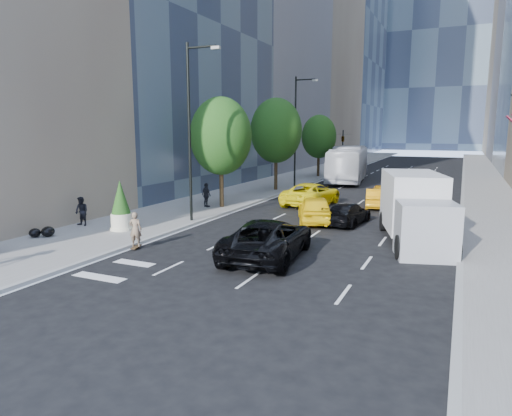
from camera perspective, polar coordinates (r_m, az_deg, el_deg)
The scene contains 24 objects.
ground at distance 20.70m, azimuth 1.31°, elevation -5.38°, with size 160.00×160.00×0.00m, color black.
sidewalk_left at distance 51.50m, azimuth 5.20°, elevation 3.79°, with size 6.00×120.00×0.15m, color slate.
sidewalk_right at distance 48.73m, azimuth 26.81°, elevation 2.44°, with size 4.00×120.00×0.15m, color slate.
tower_left_mid at distance 69.48m, azimuth -2.02°, elevation 24.01°, with size 20.00×24.00×45.00m, color slate.
tower_left_end at distance 116.96m, azimuth 9.75°, elevation 21.78°, with size 20.00×28.00×60.00m, color #323C4E.
lamp_near at distance 26.48m, azimuth -8.03°, elevation 10.55°, with size 2.13×0.22×10.00m.
lamp_far at distance 42.79m, azimuth 5.17°, elevation 10.28°, with size 2.13×0.22×10.00m.
tree_near at distance 31.24m, azimuth -4.41°, elevation 8.94°, with size 4.20×4.20×7.46m.
tree_mid at distance 40.29m, azimuth 2.53°, elevation 9.63°, with size 4.50×4.50×7.99m.
tree_far at distance 52.58m, azimuth 7.87°, elevation 8.83°, with size 3.90×3.90×6.92m.
traffic_signal at distance 60.10m, azimuth 10.81°, elevation 8.48°, with size 2.48×0.53×5.20m.
skateboarder at distance 21.57m, azimuth -14.82°, elevation -2.89°, with size 0.59×0.39×1.61m, color #79624B.
black_sedan_lincoln at distance 19.41m, azimuth 1.52°, elevation -3.85°, with size 2.79×6.06×1.68m, color black.
black_sedan_mercedes at distance 26.85m, azimuth 11.35°, elevation -0.67°, with size 1.78×4.37×1.27m, color black.
taxi_a at distance 27.10m, azimuth 7.39°, elevation -0.11°, with size 1.88×4.68×1.59m, color yellow.
taxi_b at distance 33.17m, azimuth 14.82°, elevation 1.22°, with size 1.41×4.03×1.33m, color orange.
taxi_c at distance 33.21m, azimuth 6.95°, elevation 1.73°, with size 2.68×5.81×1.61m, color yellow.
taxi_d at distance 35.45m, azimuth 15.51°, elevation 1.72°, with size 1.85×4.56×1.32m, color orange.
city_bus at distance 49.33m, azimuth 11.46°, elevation 5.45°, with size 3.11×13.30×3.70m, color silver.
box_truck at distance 23.07m, azimuth 19.28°, elevation -0.07°, with size 4.27×7.34×3.31m.
pedestrian_a at distance 26.96m, azimuth -20.96°, elevation -0.39°, with size 0.78×0.61×1.61m, color black.
pedestrian_b at distance 31.44m, azimuth -6.22°, elevation 1.62°, with size 0.97×0.40×1.66m, color black.
planter_shrub at distance 25.12m, azimuth -16.54°, elevation 0.20°, with size 1.10×1.10×2.65m.
garbage_bags at distance 25.00m, azimuth -25.11°, elevation -2.74°, with size 1.04×1.00×0.52m.
Camera 1 is at (7.81, -18.39, 5.41)m, focal length 32.00 mm.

